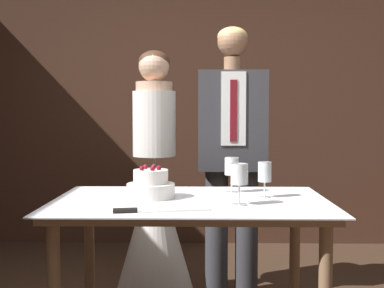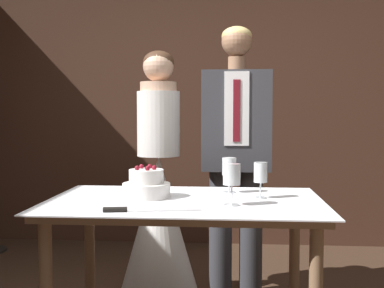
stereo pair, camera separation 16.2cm
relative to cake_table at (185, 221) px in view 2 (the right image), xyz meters
The scene contains 9 objects.
wall_back 2.37m from the cake_table, 92.48° to the left, with size 4.87×0.12×2.72m, color #472B1E.
cake_table is the anchor object (origin of this frame).
tiered_cake 0.25m from the cake_table, 165.97° to the left, with size 0.23×0.23×0.16m.
cake_knife 0.37m from the cake_table, 122.15° to the right, with size 0.41×0.09×0.02m.
wine_glass_near 0.43m from the cake_table, 10.98° to the left, with size 0.06×0.06×0.17m.
wine_glass_middle 0.38m from the cake_table, 46.33° to the left, with size 0.07×0.07×0.18m.
wine_glass_far 0.34m from the cake_table, 29.70° to the right, with size 0.08×0.08×0.19m.
bride 0.92m from the cake_table, 106.22° to the left, with size 0.54×0.54×1.63m.
groom 0.95m from the cake_table, 73.77° to the left, with size 0.44×0.25×1.78m.
Camera 2 is at (0.31, -2.12, 1.22)m, focal length 45.00 mm.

